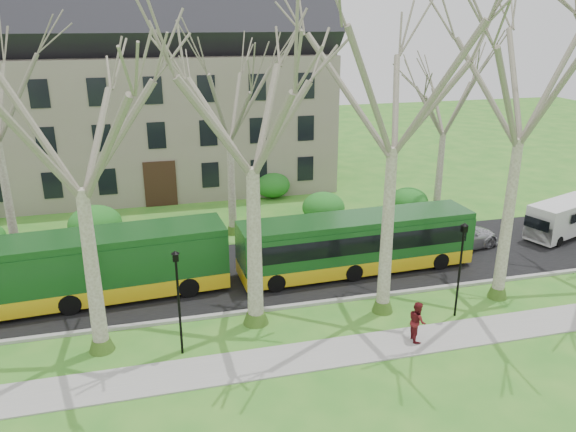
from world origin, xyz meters
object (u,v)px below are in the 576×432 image
(sedan, at_px, (458,236))
(van_a, at_px, (563,219))
(bus_follow, at_px, (357,243))
(bus_lead, at_px, (83,267))
(pedestrian_b, at_px, (417,321))

(sedan, xyz_separation_m, van_a, (7.05, 0.10, 0.36))
(van_a, bearing_deg, bus_follow, 166.16)
(bus_follow, relative_size, van_a, 2.43)
(bus_lead, relative_size, van_a, 2.61)
(bus_lead, bearing_deg, bus_follow, -4.37)
(sedan, height_order, van_a, van_a)
(sedan, distance_m, pedestrian_b, 10.60)
(pedestrian_b, bearing_deg, bus_follow, 7.56)
(bus_lead, distance_m, pedestrian_b, 15.12)
(van_a, xyz_separation_m, pedestrian_b, (-13.71, -8.35, -0.25))
(bus_follow, bearing_deg, sedan, 9.09)
(bus_lead, height_order, pedestrian_b, bus_lead)
(bus_lead, relative_size, bus_follow, 1.08)
(van_a, height_order, pedestrian_b, van_a)
(sedan, bearing_deg, bus_lead, 80.59)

